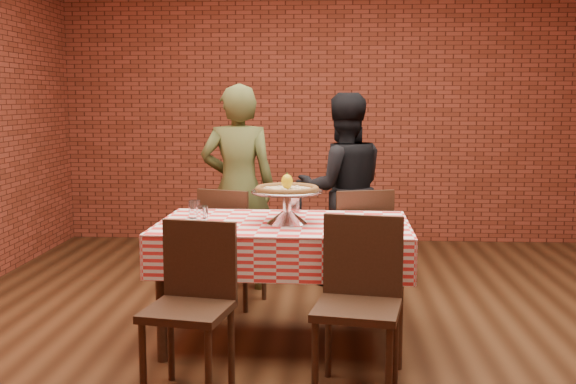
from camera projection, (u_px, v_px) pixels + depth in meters
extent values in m
plane|color=black|center=(324.00, 337.00, 4.33)|extent=(6.00, 6.00, 0.00)
plane|color=maroon|center=(327.00, 103.00, 7.10)|extent=(5.50, 0.00, 5.50)
cube|color=#341F14|center=(284.00, 283.00, 4.20)|extent=(1.52, 0.93, 0.75)
cylinder|color=beige|center=(287.00, 190.00, 4.09)|extent=(0.40, 0.40, 0.03)
ellipsoid|color=yellow|center=(287.00, 182.00, 4.09)|extent=(0.07, 0.07, 0.09)
cylinder|color=white|center=(202.00, 216.00, 4.05)|extent=(0.07, 0.07, 0.11)
cylinder|color=white|center=(194.00, 209.00, 4.28)|extent=(0.07, 0.07, 0.11)
cylinder|color=white|center=(370.00, 225.00, 4.02)|extent=(0.15, 0.15, 0.01)
cube|color=white|center=(386.00, 230.00, 3.90)|extent=(0.06, 0.05, 0.00)
cube|color=white|center=(388.00, 227.00, 3.97)|extent=(0.05, 0.04, 0.00)
cube|color=silver|center=(294.00, 204.00, 4.45)|extent=(0.10, 0.09, 0.13)
imported|color=#474D25|center=(238.00, 188.00, 5.36)|extent=(0.61, 0.42, 1.61)
imported|color=black|center=(343.00, 190.00, 5.47)|extent=(0.86, 0.73, 1.55)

